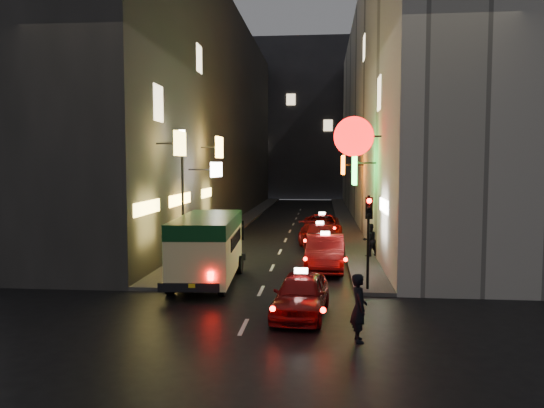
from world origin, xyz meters
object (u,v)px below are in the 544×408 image
(pedestrian_crossing, at_px, (359,303))
(lamp_post, at_px, (183,187))
(taxi_near, at_px, (301,291))
(traffic_light, at_px, (369,222))
(minibus, at_px, (208,241))

(pedestrian_crossing, relative_size, lamp_post, 0.34)
(taxi_near, bearing_deg, traffic_light, 52.45)
(traffic_light, bearing_deg, lamp_post, 151.09)
(lamp_post, bearing_deg, taxi_near, -52.46)
(minibus, xyz_separation_m, traffic_light, (6.28, -1.15, 0.97))
(minibus, distance_m, pedestrian_crossing, 8.65)
(taxi_near, bearing_deg, minibus, 132.91)
(pedestrian_crossing, bearing_deg, lamp_post, 29.21)
(minibus, height_order, lamp_post, lamp_post)
(minibus, height_order, pedestrian_crossing, minibus)
(minibus, xyz_separation_m, lamp_post, (-1.92, 3.38, 2.01))
(traffic_light, relative_size, lamp_post, 0.56)
(minibus, relative_size, pedestrian_crossing, 3.05)
(taxi_near, xyz_separation_m, traffic_light, (2.36, 3.07, 1.90))
(minibus, distance_m, traffic_light, 6.46)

